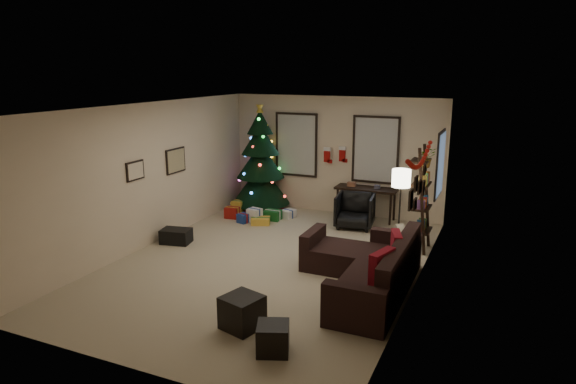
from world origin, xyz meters
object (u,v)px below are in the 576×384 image
object	(u,v)px
sofa	(369,270)
bookshelf	(423,201)
christmas_tree	(261,165)
desk	(366,191)
desk_chair	(355,211)

from	to	relation	value
sofa	bookshelf	size ratio (longest dim) A/B	1.36
christmas_tree	desk	xyz separation A→B (m)	(2.57, 0.09, -0.42)
sofa	desk_chair	xyz separation A→B (m)	(-1.07, 2.85, 0.09)
bookshelf	sofa	bearing A→B (deg)	-102.60
desk	desk_chair	bearing A→B (deg)	-94.97
christmas_tree	bookshelf	xyz separation A→B (m)	(4.03, -1.39, -0.12)
christmas_tree	desk_chair	distance (m)	2.67
sofa	desk	xyz separation A→B (m)	(-1.01, 3.50, 0.37)
desk_chair	bookshelf	bearing A→B (deg)	-36.50
sofa	desk_chair	world-z (taller)	sofa
sofa	christmas_tree	bearing A→B (deg)	136.48
desk_chair	bookshelf	distance (m)	1.83
christmas_tree	sofa	size ratio (longest dim) A/B	0.97
christmas_tree	sofa	distance (m)	5.01
desk	bookshelf	size ratio (longest dim) A/B	0.69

